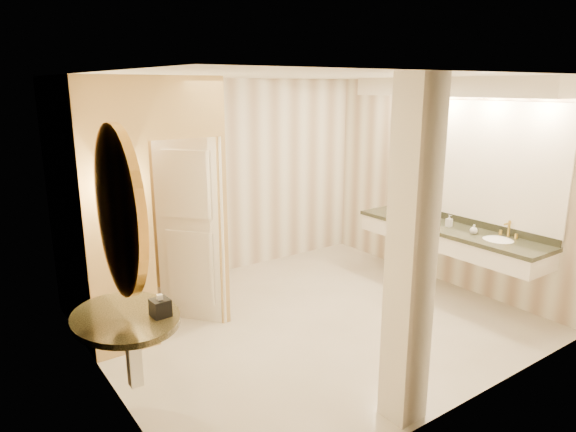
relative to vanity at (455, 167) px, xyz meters
The scene contains 16 objects.
floor 2.59m from the vanity, behind, with size 4.50×4.50×0.00m, color beige.
ceiling 2.28m from the vanity, behind, with size 4.50×4.50×0.00m, color white.
wall_back 3.08m from the vanity, 130.14° to the left, with size 4.50×0.02×2.70m, color #EFE7CF.
wall_front 2.59m from the vanity, 140.14° to the right, with size 4.50×0.02×2.70m, color #EFE7CF.
wall_left 4.25m from the vanity, behind, with size 0.02×4.00×2.70m, color #EFE7CF.
wall_right 0.52m from the vanity, 52.09° to the left, with size 0.02×4.00×2.70m, color #EFE7CF.
toilet_closet 3.39m from the vanity, 157.17° to the left, with size 1.50×1.55×2.70m.
wall_sconce 3.98m from the vanity, 168.74° to the left, with size 0.14×0.14×0.42m.
vanity is the anchor object (origin of this frame).
console_shelf 4.21m from the vanity, behind, with size 1.01×1.01×1.95m.
pillar 2.84m from the vanity, 149.12° to the right, with size 0.28×0.28×2.70m, color white.
tissue_box 4.06m from the vanity, behind, with size 0.14×0.14×0.14m, color black.
toilet 4.32m from the vanity, 151.53° to the left, with size 0.39×0.69×0.70m, color white.
soap_bottle_a 0.68m from the vanity, 157.70° to the left, with size 0.07×0.07×0.15m, color beige.
soap_bottle_b 0.79m from the vanity, 98.37° to the right, with size 0.09×0.09×0.12m, color silver.
soap_bottle_c 0.70m from the vanity, 109.83° to the left, with size 0.07×0.08×0.19m, color #C6B28C.
Camera 1 is at (-3.33, -4.24, 2.60)m, focal length 32.00 mm.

